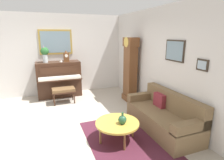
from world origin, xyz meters
The scene contains 13 objects.
ground_plane centered at (0.00, 0.00, -0.05)m, with size 6.40×6.00×0.10m, color #B2A899.
wall_left centered at (-2.60, 0.00, 1.41)m, with size 0.13×4.90×2.80m.
wall_back centered at (0.01, 2.40, 1.40)m, with size 5.30×0.13×2.80m.
area_rug centered at (1.09, 0.98, 0.00)m, with size 2.10×1.50×0.01m, color #4C1E2D.
piano centered at (-2.23, 0.00, 0.61)m, with size 0.87×1.44×1.21m.
piano_bench centered at (-1.48, 0.05, 0.41)m, with size 0.42×0.70×0.48m.
grandfather_clock centered at (-0.95, 2.08, 0.96)m, with size 0.52×0.34×2.03m.
couch centered at (0.99, 1.97, 0.31)m, with size 1.90×0.80×0.84m.
coffee_table centered at (1.04, 0.81, 0.37)m, with size 0.88×0.88×0.40m.
mantel_clock centered at (-2.23, 0.28, 1.38)m, with size 0.13×0.18×0.38m.
flower_vase centered at (-2.23, -0.39, 1.52)m, with size 0.26×0.26×0.58m.
teacup centered at (-2.18, 0.09, 1.23)m, with size 0.12×0.12×0.06m.
green_jug centered at (1.13, 0.88, 0.49)m, with size 0.17×0.17×0.24m.
Camera 1 is at (4.09, -0.47, 2.12)m, focal length 29.01 mm.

